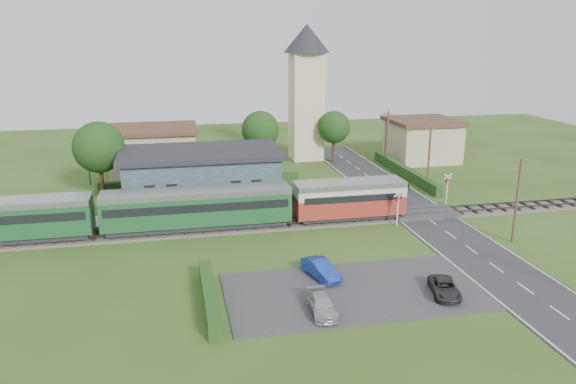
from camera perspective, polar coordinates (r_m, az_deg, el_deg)
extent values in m
plane|color=#2D4C19|center=(49.19, 3.88, -3.86)|extent=(120.00, 120.00, 0.00)
cube|color=#4C443D|center=(50.97, 3.28, -3.00)|extent=(76.00, 3.20, 0.20)
cube|color=#3F3F47|center=(50.22, 3.50, -2.93)|extent=(76.00, 0.08, 0.15)
cube|color=#3F3F47|center=(51.53, 3.07, -2.42)|extent=(76.00, 0.08, 0.15)
cube|color=#28282B|center=(52.68, 14.43, -2.95)|extent=(6.00, 70.00, 0.05)
cube|color=#333335|center=(38.21, 6.63, -9.96)|extent=(17.00, 9.00, 0.08)
cube|color=#333335|center=(54.32, 13.52, -2.09)|extent=(6.20, 3.40, 0.45)
cube|color=gray|center=(52.40, -8.28, -2.47)|extent=(30.00, 3.00, 0.45)
cube|color=beige|center=(52.15, -17.14, -1.48)|extent=(2.00, 2.00, 2.40)
cube|color=#232328|center=(51.79, -17.25, -0.14)|extent=(2.30, 2.30, 0.15)
cube|color=#2A3B40|center=(57.34, -8.77, 1.40)|extent=(15.00, 8.00, 4.80)
cube|color=#232328|center=(56.73, -8.88, 3.99)|extent=(16.00, 9.00, 0.50)
cube|color=#232328|center=(53.90, -8.45, -0.97)|extent=(1.20, 0.12, 2.20)
cube|color=black|center=(53.51, -13.85, 0.05)|extent=(1.00, 0.12, 1.20)
cube|color=black|center=(53.46, -11.72, 0.18)|extent=(1.00, 0.12, 1.20)
cube|color=black|center=(53.78, -5.32, 0.54)|extent=(1.00, 0.12, 1.20)
cube|color=black|center=(54.03, -3.21, 0.66)|extent=(1.00, 0.12, 1.20)
cube|color=#232328|center=(51.55, 6.16, -2.28)|extent=(9.00, 2.20, 0.50)
cube|color=maroon|center=(51.25, 6.19, -1.21)|extent=(10.00, 2.80, 1.80)
cube|color=beige|center=(50.89, 6.23, 0.13)|extent=(10.00, 2.82, 0.90)
cube|color=black|center=(50.99, 6.22, -0.25)|extent=(9.00, 2.88, 0.60)
cube|color=gray|center=(50.72, 6.25, 0.84)|extent=(10.00, 2.90, 0.45)
cube|color=#232328|center=(49.21, -9.11, -3.29)|extent=(15.20, 2.20, 0.50)
cube|color=#184B25|center=(48.74, -9.19, -1.63)|extent=(16.00, 2.80, 2.60)
cube|color=black|center=(48.62, -9.21, -1.18)|extent=(15.40, 2.86, 0.70)
cube|color=gray|center=(48.33, -9.26, -0.05)|extent=(16.00, 2.90, 0.50)
cube|color=beige|center=(75.23, 1.86, 8.64)|extent=(4.00, 4.00, 14.00)
cone|color=#232328|center=(74.61, 1.92, 15.35)|extent=(6.00, 6.00, 3.60)
cube|color=tan|center=(70.92, -13.51, 4.05)|extent=(10.00, 8.00, 5.00)
cube|color=#472D1E|center=(70.42, -13.66, 6.24)|extent=(10.80, 8.80, 0.50)
cube|color=tan|center=(77.23, 13.47, 5.01)|extent=(8.00, 8.00, 5.00)
cube|color=#472D1E|center=(76.77, 13.60, 7.03)|extent=(8.80, 8.80, 0.50)
cube|color=#193814|center=(36.29, -7.97, -10.51)|extent=(0.80, 9.00, 1.20)
cube|color=#193814|center=(68.15, 11.78, 2.04)|extent=(0.80, 18.00, 1.20)
cube|color=#193814|center=(62.13, -8.95, 0.87)|extent=(22.00, 0.80, 1.30)
cylinder|color=#332316|center=(60.69, -18.39, 1.25)|extent=(0.44, 0.44, 4.12)
sphere|color=#143311|center=(59.97, -18.67, 4.33)|extent=(5.20, 5.20, 5.20)
cylinder|color=#332316|center=(69.89, -2.79, 3.82)|extent=(0.44, 0.44, 3.85)
sphere|color=#143311|center=(69.30, -2.83, 6.34)|extent=(4.60, 4.60, 4.60)
cylinder|color=#332316|center=(74.02, 4.64, 4.38)|extent=(0.44, 0.44, 3.58)
sphere|color=#143311|center=(73.49, 4.69, 6.58)|extent=(4.20, 4.20, 4.20)
cylinder|color=#473321|center=(48.82, 22.22, -0.89)|extent=(0.22, 0.22, 7.00)
cube|color=#473321|center=(48.05, 22.62, 2.76)|extent=(1.40, 0.10, 0.10)
cylinder|color=#473321|center=(62.20, 14.12, 3.30)|extent=(0.22, 0.22, 7.00)
cube|color=#473321|center=(61.60, 14.32, 6.20)|extent=(1.40, 0.10, 0.10)
cylinder|color=#473321|center=(72.94, 10.04, 5.38)|extent=(0.22, 0.22, 7.00)
cube|color=#473321|center=(72.42, 10.16, 7.86)|extent=(1.40, 0.10, 0.10)
cylinder|color=silver|center=(50.41, 11.06, -1.83)|extent=(0.12, 0.12, 3.00)
cube|color=#232328|center=(50.09, 11.13, -0.63)|extent=(0.35, 0.18, 0.55)
sphere|color=#FF190C|center=(49.94, 11.19, -0.51)|extent=(0.14, 0.14, 0.14)
sphere|color=#FF190C|center=(50.03, 11.17, -0.83)|extent=(0.14, 0.14, 0.14)
cube|color=silver|center=(49.98, 11.15, -0.19)|extent=(0.84, 0.05, 0.55)
cube|color=silver|center=(49.98, 11.15, -0.19)|extent=(0.84, 0.05, 0.55)
cylinder|color=silver|center=(57.58, 15.84, 0.11)|extent=(0.12, 0.12, 3.00)
cube|color=#232328|center=(57.30, 15.92, 1.16)|extent=(0.35, 0.18, 0.55)
sphere|color=#FF190C|center=(57.16, 15.99, 1.28)|extent=(0.14, 0.14, 0.14)
sphere|color=#FF190C|center=(57.24, 15.97, 0.99)|extent=(0.14, 0.14, 0.14)
cube|color=silver|center=(57.20, 15.95, 1.55)|extent=(0.84, 0.05, 0.55)
cube|color=silver|center=(57.20, 15.95, 1.55)|extent=(0.84, 0.05, 0.55)
cylinder|color=#3F3F47|center=(66.64, -19.61, 2.80)|extent=(0.14, 0.14, 5.00)
sphere|color=orange|center=(66.15, -19.82, 4.90)|extent=(0.30, 0.30, 0.30)
cylinder|color=#3F3F47|center=(78.34, 9.88, 5.37)|extent=(0.14, 0.14, 5.00)
sphere|color=orange|center=(77.92, 9.97, 7.18)|extent=(0.30, 0.30, 0.30)
imported|color=navy|center=(62.14, 10.48, 0.85)|extent=(3.93, 1.80, 1.30)
imported|color=#173598|center=(39.67, 3.36, -7.81)|extent=(2.24, 3.94, 1.23)
imported|color=#AAAAAA|center=(35.05, 3.43, -11.38)|extent=(1.60, 3.65, 1.04)
imported|color=#2A2A2C|center=(38.56, 15.62, -9.35)|extent=(2.46, 3.86, 0.99)
imported|color=gray|center=(52.15, -0.83, -1.14)|extent=(0.67, 0.48, 1.71)
imported|color=gray|center=(51.50, -16.51, -2.05)|extent=(0.77, 0.93, 1.71)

